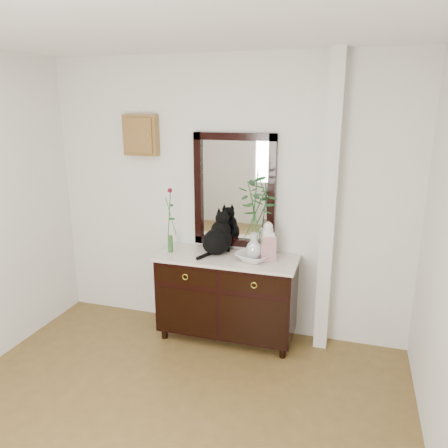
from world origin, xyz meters
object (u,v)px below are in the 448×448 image
(sideboard, at_px, (227,293))
(lotus_bowl, at_px, (254,257))
(ginger_jar, at_px, (268,240))
(cat, at_px, (217,233))

(sideboard, relative_size, lotus_bowl, 4.25)
(sideboard, relative_size, ginger_jar, 3.55)
(sideboard, distance_m, cat, 0.60)
(cat, relative_size, lotus_bowl, 1.31)
(cat, bearing_deg, lotus_bowl, 7.46)
(sideboard, distance_m, ginger_jar, 0.68)
(sideboard, height_order, cat, cat)
(sideboard, distance_m, lotus_bowl, 0.49)
(lotus_bowl, bearing_deg, cat, 166.04)
(cat, bearing_deg, sideboard, -8.98)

